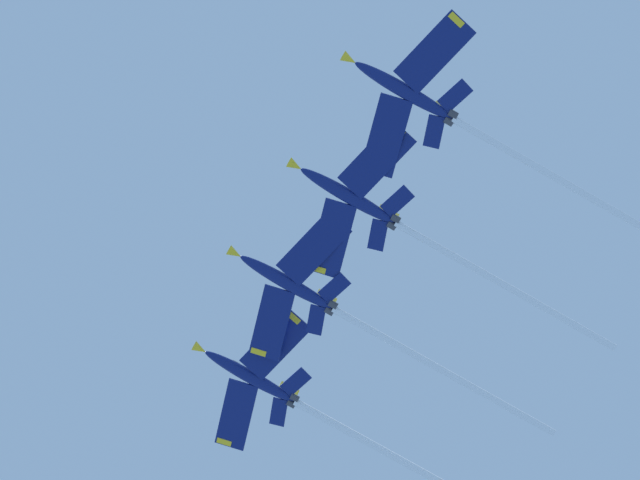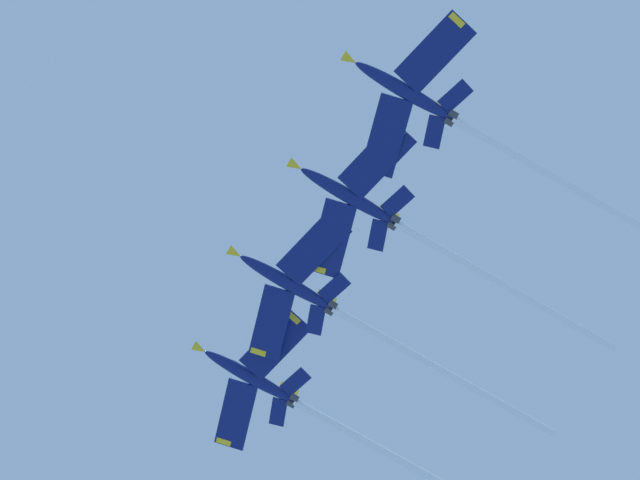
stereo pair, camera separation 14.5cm
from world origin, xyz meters
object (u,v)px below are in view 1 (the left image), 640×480
Objects in this scene: jet_far_left at (456,121)px; jet_inner_left at (392,221)px; jet_inner_right at (307,408)px; jet_centre at (333,308)px.

jet_inner_left is at bearing 23.80° from jet_far_left.
jet_inner_right is (25.29, 6.92, 0.86)m from jet_inner_left.
jet_inner_left is 26.23m from jet_inner_right.
jet_centre is 13.96m from jet_inner_right.
jet_centre is (23.80, 10.80, 0.21)m from jet_far_left.
jet_inner_left reaches higher than jet_centre.
jet_far_left is 26.14m from jet_centre.
jet_inner_left is 0.91× the size of jet_inner_right.
jet_inner_right is at bearing 6.45° from jet_centre.
jet_inner_right is at bearing 15.30° from jet_inner_left.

